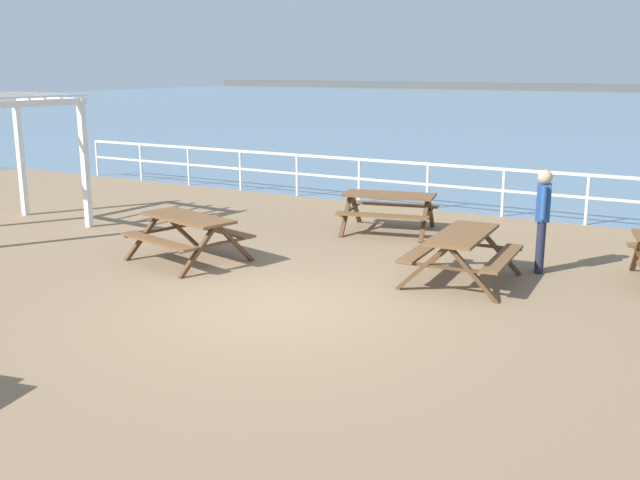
# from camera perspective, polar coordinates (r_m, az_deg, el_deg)

# --- Properties ---
(ground_plane) EXTENTS (30.00, 24.00, 0.20)m
(ground_plane) POSITION_cam_1_polar(r_m,az_deg,el_deg) (10.19, -3.35, -5.81)
(ground_plane) COLOR #846B4C
(seaward_railing) EXTENTS (23.07, 0.07, 1.08)m
(seaward_railing) POSITION_cam_1_polar(r_m,az_deg,el_deg) (16.84, 11.19, 4.58)
(seaward_railing) COLOR white
(seaward_railing) RESTS_ON ground
(picnic_table_near_left) EXTENTS (1.64, 1.89, 0.80)m
(picnic_table_near_left) POSITION_cam_1_polar(r_m,az_deg,el_deg) (11.38, 11.00, -0.39)
(picnic_table_near_left) COLOR brown
(picnic_table_near_left) RESTS_ON ground
(picnic_table_mid_centre) EXTENTS (2.08, 1.86, 0.80)m
(picnic_table_mid_centre) POSITION_cam_1_polar(r_m,az_deg,el_deg) (14.67, 5.36, 2.87)
(picnic_table_mid_centre) COLOR brown
(picnic_table_mid_centre) RESTS_ON ground
(picnic_table_far_left) EXTENTS (2.11, 1.90, 0.80)m
(picnic_table_far_left) POSITION_cam_1_polar(r_m,az_deg,el_deg) (12.61, -10.23, 0.98)
(picnic_table_far_left) COLOR brown
(picnic_table_far_left) RESTS_ON ground
(visitor) EXTENTS (0.29, 0.52, 1.66)m
(visitor) POSITION_cam_1_polar(r_m,az_deg,el_deg) (12.18, 16.90, 1.93)
(visitor) COLOR #1E2338
(visitor) RESTS_ON ground
(lattice_pergola) EXTENTS (2.63, 2.75, 2.70)m
(lattice_pergola) POSITION_cam_1_polar(r_m,az_deg,el_deg) (15.92, -23.58, 7.77)
(lattice_pergola) COLOR white
(lattice_pergola) RESTS_ON ground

